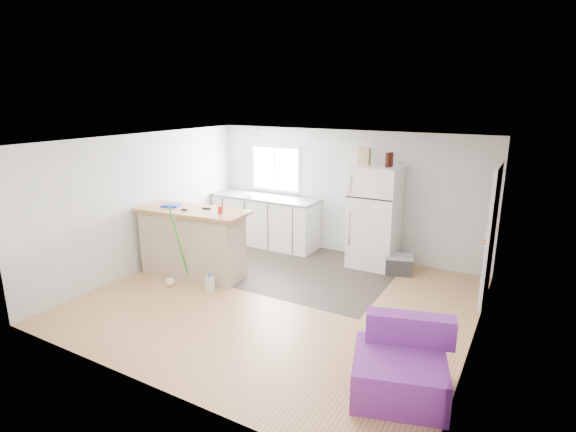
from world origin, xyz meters
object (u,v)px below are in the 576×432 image
at_px(red_cup, 220,210).
at_px(bottle_right, 391,159).
at_px(cardboard_box, 365,156).
at_px(peninsula, 193,242).
at_px(refrigerator, 375,217).
at_px(blue_tray, 171,205).
at_px(bottle_left, 387,160).
at_px(kitchen_cabinets, 265,220).
at_px(purple_seat, 401,368).
at_px(mop, 172,273).
at_px(cleaner_jug, 210,284).
at_px(cooler, 399,264).

relative_size(red_cup, bottle_right, 0.48).
bearing_deg(cardboard_box, peninsula, -139.66).
height_order(refrigerator, blue_tray, refrigerator).
bearing_deg(bottle_left, kitchen_cabinets, 176.87).
distance_m(purple_seat, mop, 4.09).
distance_m(refrigerator, mop, 3.63).
distance_m(cleaner_jug, cardboard_box, 3.41).
xyz_separation_m(kitchen_cabinets, refrigerator, (2.36, -0.04, 0.40)).
xyz_separation_m(cooler, bottle_left, (-0.33, 0.09, 1.78)).
bearing_deg(mop, red_cup, 43.94).
relative_size(blue_tray, bottle_left, 1.20).
bearing_deg(kitchen_cabinets, purple_seat, -41.58).
xyz_separation_m(peninsula, cleaner_jug, (0.67, -0.39, -0.47)).
bearing_deg(mop, bottle_left, 42.91).
xyz_separation_m(cleaner_jug, blue_tray, (-1.08, 0.37, 1.07)).
height_order(cleaner_jug, red_cup, red_cup).
distance_m(bottle_left, bottle_right, 0.10).
height_order(peninsula, bottle_left, bottle_left).
height_order(blue_tray, cardboard_box, cardboard_box).
distance_m(purple_seat, bottle_right, 3.96).
distance_m(refrigerator, bottle_right, 1.07).
relative_size(kitchen_cabinets, refrigerator, 1.25).
height_order(purple_seat, bottle_right, bottle_right).
relative_size(peninsula, bottle_left, 7.93).
bearing_deg(red_cup, peninsula, -177.97).
xyz_separation_m(refrigerator, red_cup, (-1.92, -1.97, 0.32)).
bearing_deg(peninsula, refrigerator, 32.43).
xyz_separation_m(blue_tray, cardboard_box, (2.72, 1.98, 0.79)).
height_order(peninsula, cleaner_jug, peninsula).
height_order(cooler, red_cup, red_cup).
distance_m(peninsula, bottle_left, 3.59).
bearing_deg(red_cup, cleaner_jug, -81.27).
height_order(refrigerator, cooler, refrigerator).
height_order(cooler, cleaner_jug, cooler).
bearing_deg(mop, cleaner_jug, 13.03).
bearing_deg(mop, cooler, 38.55).
bearing_deg(red_cup, kitchen_cabinets, 102.31).
xyz_separation_m(kitchen_cabinets, cooler, (2.90, -0.23, -0.34)).
relative_size(purple_seat, red_cup, 9.51).
bearing_deg(peninsula, bottle_right, 29.83).
bearing_deg(bottle_right, cardboard_box, -176.39).
bearing_deg(cleaner_jug, red_cup, 85.49).
height_order(blue_tray, bottle_left, bottle_left).
xyz_separation_m(purple_seat, bottle_left, (-1.28, 3.28, 1.68)).
height_order(kitchen_cabinets, cooler, kitchen_cabinets).
height_order(cooler, mop, mop).
bearing_deg(red_cup, bottle_right, 42.19).
xyz_separation_m(purple_seat, blue_tray, (-4.42, 1.36, 0.92)).
distance_m(cleaner_jug, bottle_right, 3.66).
xyz_separation_m(kitchen_cabinets, blue_tray, (-0.58, -2.06, 0.68)).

